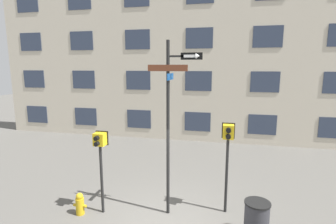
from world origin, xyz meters
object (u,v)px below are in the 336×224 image
at_px(street_sign_pole, 170,117).
at_px(trash_bin, 257,220).
at_px(fire_hydrant, 80,204).
at_px(pedestrian_signal_left, 100,150).
at_px(pedestrian_signal_right, 228,144).

xyz_separation_m(street_sign_pole, trash_bin, (2.30, -0.59, -2.38)).
distance_m(fire_hydrant, trash_bin, 4.81).
xyz_separation_m(street_sign_pole, pedestrian_signal_left, (-1.92, -0.37, -0.97)).
height_order(pedestrian_signal_left, trash_bin, pedestrian_signal_left).
relative_size(street_sign_pole, pedestrian_signal_right, 1.85).
height_order(pedestrian_signal_left, fire_hydrant, pedestrian_signal_left).
xyz_separation_m(street_sign_pole, fire_hydrant, (-2.51, -0.61, -2.54)).
bearing_deg(street_sign_pole, pedestrian_signal_right, 15.20).
distance_m(street_sign_pole, fire_hydrant, 3.62).
bearing_deg(pedestrian_signal_right, fire_hydrant, -165.79).
bearing_deg(trash_bin, fire_hydrant, -179.77).
distance_m(street_sign_pole, trash_bin, 3.36).
bearing_deg(street_sign_pole, trash_bin, -14.35).
xyz_separation_m(pedestrian_signal_left, trash_bin, (4.22, -0.22, -1.41)).
height_order(street_sign_pole, pedestrian_signal_right, street_sign_pole).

